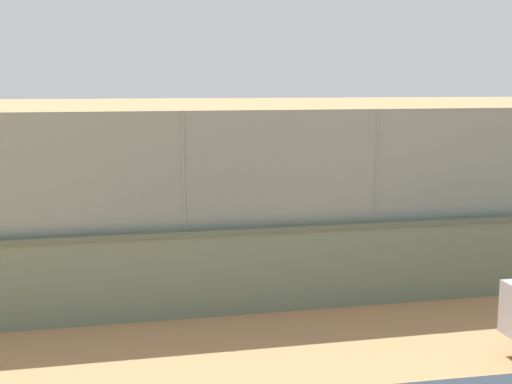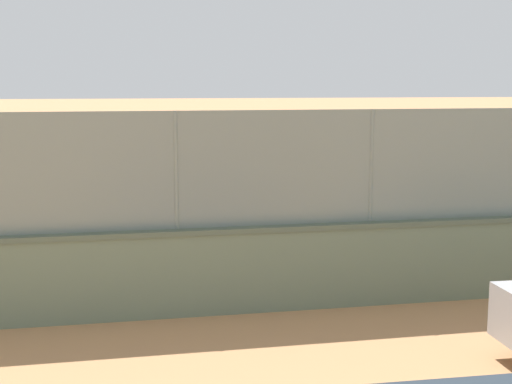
# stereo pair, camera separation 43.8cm
# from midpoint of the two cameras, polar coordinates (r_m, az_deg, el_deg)

# --- Properties ---
(ground_plane) EXTENTS (260.00, 260.00, 0.00)m
(ground_plane) POSITION_cam_midpoint_polar(r_m,az_deg,el_deg) (20.52, 0.29, -1.22)
(ground_plane) COLOR tan
(perimeter_wall) EXTENTS (25.52, 1.08, 1.37)m
(perimeter_wall) POSITION_cam_midpoint_polar(r_m,az_deg,el_deg) (11.82, 10.12, -5.56)
(perimeter_wall) COLOR slate
(perimeter_wall) RESTS_ON ground_plane
(fence_panel_on_wall) EXTENTS (25.06, 0.68, 1.81)m
(fence_panel_on_wall) POSITION_cam_midpoint_polar(r_m,az_deg,el_deg) (11.53, 10.34, 2.10)
(fence_panel_on_wall) COLOR gray
(fence_panel_on_wall) RESTS_ON perimeter_wall
(player_at_service_line) EXTENTS (0.72, 1.24, 1.52)m
(player_at_service_line) POSITION_cam_midpoint_polar(r_m,az_deg,el_deg) (21.78, -14.59, 1.45)
(player_at_service_line) COLOR #591919
(player_at_service_line) RESTS_ON ground_plane
(player_foreground_swinging) EXTENTS (0.86, 1.07, 1.62)m
(player_foreground_swinging) POSITION_cam_midpoint_polar(r_m,az_deg,el_deg) (13.85, -0.85, -2.15)
(player_foreground_swinging) COLOR #B2B2B2
(player_foreground_swinging) RESTS_ON ground_plane
(player_baseline_waiting) EXTENTS (0.67, 0.80, 1.51)m
(player_baseline_waiting) POSITION_cam_midpoint_polar(r_m,az_deg,el_deg) (16.64, 12.39, -0.75)
(player_baseline_waiting) COLOR #591919
(player_baseline_waiting) RESTS_ON ground_plane
(sports_ball) EXTENTS (0.14, 0.14, 0.14)m
(sports_ball) POSITION_cam_midpoint_polar(r_m,az_deg,el_deg) (19.35, -15.84, 2.21)
(sports_ball) COLOR white
(courtside_bench) EXTENTS (1.61, 0.42, 0.87)m
(courtside_bench) POSITION_cam_midpoint_polar(r_m,az_deg,el_deg) (13.71, 18.09, -4.83)
(courtside_bench) COLOR gray
(courtside_bench) RESTS_ON ground_plane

